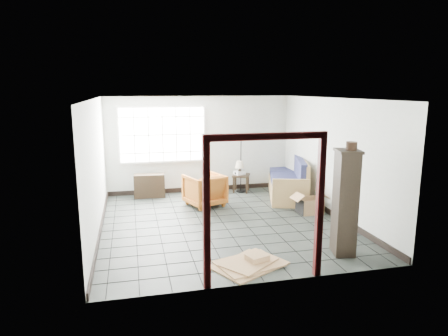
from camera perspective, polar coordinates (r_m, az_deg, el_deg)
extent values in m
plane|color=black|center=(8.56, -0.22, -7.77)|extent=(5.50, 5.50, 0.00)
cube|color=silver|center=(10.89, -3.50, 3.38)|extent=(5.00, 0.02, 2.60)
cube|color=silver|center=(5.65, 6.09, -4.13)|extent=(5.00, 0.02, 2.60)
cube|color=silver|center=(8.05, -17.84, 0.04)|extent=(0.02, 5.50, 2.60)
cube|color=silver|center=(9.11, 15.28, 1.44)|extent=(0.02, 5.50, 2.60)
cube|color=white|center=(8.09, -0.24, 9.91)|extent=(5.00, 5.50, 0.02)
cube|color=black|center=(11.11, -3.41, -2.98)|extent=(4.95, 0.03, 0.12)
cube|color=black|center=(8.37, -17.18, -8.31)|extent=(0.03, 5.45, 0.12)
cube|color=black|center=(9.39, 14.77, -6.04)|extent=(0.03, 5.45, 0.12)
cube|color=silver|center=(10.69, -8.79, 4.74)|extent=(2.32, 0.06, 1.52)
cube|color=white|center=(10.65, -8.77, 4.71)|extent=(2.20, 0.02, 1.40)
cube|color=#370C0C|center=(5.55, -2.50, -7.03)|extent=(0.10, 0.08, 2.10)
cube|color=#370C0C|center=(6.09, 13.50, -5.69)|extent=(0.10, 0.08, 2.10)
cube|color=#370C0C|center=(5.53, 6.10, 4.53)|extent=(1.80, 0.08, 0.10)
cube|color=olive|center=(10.71, 8.96, -2.88)|extent=(1.50, 2.37, 0.40)
cube|color=olive|center=(9.58, 9.54, -3.64)|extent=(0.86, 0.33, 0.71)
cube|color=olive|center=(11.78, 8.53, -0.80)|extent=(0.86, 0.33, 0.71)
cube|color=olive|center=(10.66, 11.15, -0.77)|extent=(0.74, 2.13, 0.77)
cube|color=#1C1E47|center=(9.94, 9.22, -2.30)|extent=(0.97, 0.91, 0.18)
cube|color=#1C1E47|center=(9.91, 11.11, -0.83)|extent=(0.36, 0.72, 0.57)
cube|color=#1C1E47|center=(10.64, 8.88, -1.38)|extent=(0.97, 0.91, 0.18)
cube|color=#1C1E47|center=(10.62, 10.65, -0.01)|extent=(0.36, 0.72, 0.57)
cube|color=#1C1E47|center=(11.35, 8.59, -0.58)|extent=(0.97, 0.91, 0.18)
cube|color=#1C1E47|center=(11.33, 10.24, 0.71)|extent=(0.36, 0.72, 0.57)
imported|color=#934F15|center=(9.66, -2.79, -2.91)|extent=(1.05, 1.02, 0.85)
cube|color=black|center=(10.94, 2.46, -1.04)|extent=(0.58, 0.58, 0.05)
cube|color=black|center=(10.84, 1.39, -2.44)|extent=(0.06, 0.06, 0.44)
cube|color=black|center=(10.80, 3.25, -2.52)|extent=(0.06, 0.06, 0.44)
cube|color=black|center=(11.19, 1.67, -2.02)|extent=(0.06, 0.06, 0.44)
cube|color=black|center=(11.14, 3.47, -2.09)|extent=(0.06, 0.06, 0.44)
cylinder|color=black|center=(10.89, 2.24, -0.59)|extent=(0.12, 0.12, 0.13)
cylinder|color=black|center=(10.87, 2.25, -0.01)|extent=(0.03, 0.03, 0.09)
cone|color=beige|center=(10.85, 2.25, 0.52)|extent=(0.32, 0.32, 0.19)
cube|color=silver|center=(10.91, 2.23, -0.67)|extent=(0.33, 0.30, 0.10)
cylinder|color=black|center=(10.83, 1.65, -0.75)|extent=(0.04, 0.06, 0.06)
cylinder|color=black|center=(11.04, 2.39, -3.31)|extent=(0.31, 0.31, 0.03)
cylinder|color=black|center=(10.87, 2.43, 0.52)|extent=(0.03, 0.03, 1.49)
cylinder|color=black|center=(10.78, 3.11, 4.63)|extent=(0.25, 0.09, 0.13)
sphere|color=black|center=(10.81, 3.76, 4.29)|extent=(0.17, 0.17, 0.13)
cube|color=black|center=(10.59, -10.59, -2.51)|extent=(0.81, 0.36, 0.61)
cube|color=black|center=(10.59, -10.59, -2.46)|extent=(0.75, 0.31, 0.03)
cube|color=black|center=(7.06, 16.91, -4.84)|extent=(0.43, 0.51, 1.79)
cube|color=black|center=(6.87, 17.34, 2.33)|extent=(0.48, 0.57, 0.04)
cylinder|color=black|center=(6.84, 17.76, 3.02)|extent=(0.19, 0.19, 0.13)
cube|color=#8B5E43|center=(9.39, 12.10, -6.22)|extent=(0.53, 0.43, 0.02)
cube|color=black|center=(9.23, 10.75, -5.43)|extent=(0.04, 0.41, 0.34)
cube|color=#8B5E43|center=(9.46, 13.49, -5.12)|extent=(0.04, 0.41, 0.34)
cube|color=#8B5E43|center=(9.17, 12.75, -5.61)|extent=(0.51, 0.05, 0.34)
cube|color=#8B5E43|center=(9.51, 11.56, -4.95)|extent=(0.51, 0.05, 0.34)
cube|color=#8B5E43|center=(9.13, 10.41, -4.07)|extent=(0.21, 0.42, 0.14)
cube|color=#8B5E43|center=(9.44, 13.93, -3.72)|extent=(0.21, 0.42, 0.14)
cube|color=#8B5E43|center=(6.61, 3.55, -13.63)|extent=(1.36, 1.22, 0.02)
cube|color=#8B5E43|center=(6.60, 3.56, -13.45)|extent=(1.15, 0.98, 0.02)
cube|color=#8B5E43|center=(6.59, 3.56, -13.26)|extent=(1.03, 0.99, 0.02)
cube|color=#8B5E43|center=(6.62, 4.77, -12.61)|extent=(0.39, 0.35, 0.09)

